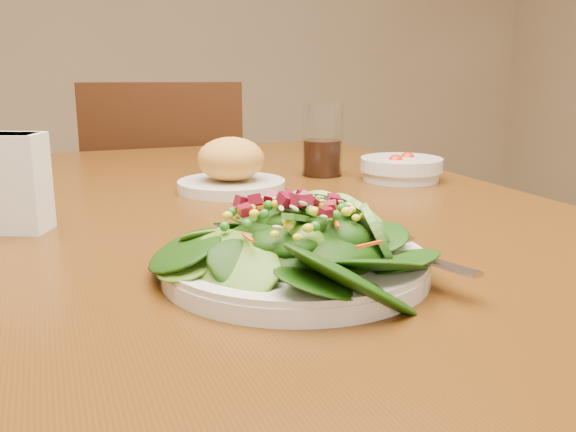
% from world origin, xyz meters
% --- Properties ---
extents(dining_table, '(0.90, 1.40, 0.75)m').
position_xyz_m(dining_table, '(0.00, 0.00, 0.65)').
color(dining_table, '#4B2B0D').
rests_on(dining_table, ground_plane).
extents(chair_far, '(0.51, 0.52, 0.90)m').
position_xyz_m(chair_far, '(0.06, 0.89, 0.48)').
color(chair_far, black).
rests_on(chair_far, ground_plane).
extents(salad_plate, '(0.26, 0.25, 0.07)m').
position_xyz_m(salad_plate, '(-0.02, -0.27, 0.78)').
color(salad_plate, silver).
rests_on(salad_plate, dining_table).
extents(bread_plate, '(0.17, 0.17, 0.09)m').
position_xyz_m(bread_plate, '(0.02, 0.15, 0.78)').
color(bread_plate, silver).
rests_on(bread_plate, dining_table).
extents(tomato_bowl, '(0.14, 0.14, 0.05)m').
position_xyz_m(tomato_bowl, '(0.32, 0.13, 0.77)').
color(tomato_bowl, silver).
rests_on(tomato_bowl, dining_table).
extents(drinking_glass, '(0.07, 0.07, 0.13)m').
position_xyz_m(drinking_glass, '(0.21, 0.23, 0.80)').
color(drinking_glass, silver).
rests_on(drinking_glass, dining_table).
extents(napkin_holder, '(0.10, 0.08, 0.12)m').
position_xyz_m(napkin_holder, '(-0.29, 0.01, 0.81)').
color(napkin_holder, white).
rests_on(napkin_holder, dining_table).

